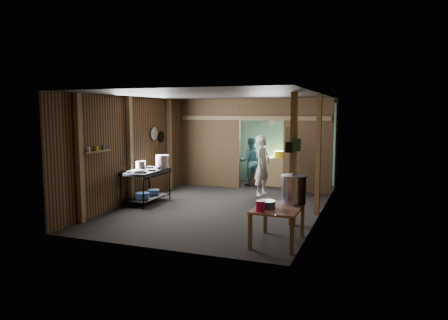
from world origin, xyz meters
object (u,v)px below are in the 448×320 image
at_px(gas_range, 146,187).
at_px(stock_pot, 294,190).
at_px(prep_table, 278,225).
at_px(pink_bucket, 260,206).
at_px(cook, 262,165).
at_px(stove_pot_large, 162,162).
at_px(yellow_tub, 280,154).

relative_size(gas_range, stock_pot, 2.64).
bearing_deg(prep_table, pink_bucket, -117.20).
bearing_deg(cook, pink_bucket, -153.25).
bearing_deg(stove_pot_large, gas_range, -108.59).
bearing_deg(cook, yellow_tub, 8.35).
relative_size(stove_pot_large, cook, 0.22).
distance_m(stock_pot, cook, 3.76).
distance_m(stove_pot_large, pink_bucket, 4.37).
relative_size(gas_range, pink_bucket, 7.94).
xyz_separation_m(gas_range, stove_pot_large, (0.17, 0.51, 0.56)).
distance_m(pink_bucket, yellow_tub, 5.93).
distance_m(prep_table, stove_pot_large, 4.33).
xyz_separation_m(gas_range, cook, (2.40, 1.94, 0.40)).
xyz_separation_m(stove_pot_large, pink_bucket, (3.34, -2.80, -0.27)).
bearing_deg(pink_bucket, stock_pot, 63.44).
distance_m(gas_range, pink_bucket, 4.20).
height_order(stove_pot_large, cook, cook).
distance_m(stove_pot_large, cook, 2.66).
bearing_deg(gas_range, stove_pot_large, 71.41).
bearing_deg(prep_table, gas_range, 152.81).
bearing_deg(yellow_tub, stock_pot, -74.57).
xyz_separation_m(prep_table, yellow_tub, (-1.21, 5.44, 0.64)).
bearing_deg(cook, stove_pot_large, 134.78).
bearing_deg(gas_range, cook, 38.90).
height_order(gas_range, stock_pot, stock_pot).
bearing_deg(stock_pot, pink_bucket, -116.56).
bearing_deg(stock_pot, stove_pot_large, 151.54).
bearing_deg(stove_pot_large, prep_table, -34.26).
bearing_deg(prep_table, cook, 108.82).
distance_m(stove_pot_large, stock_pot, 4.24).
xyz_separation_m(stove_pot_large, stock_pot, (3.73, -2.02, -0.11)).
height_order(prep_table, pink_bucket, pink_bucket).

